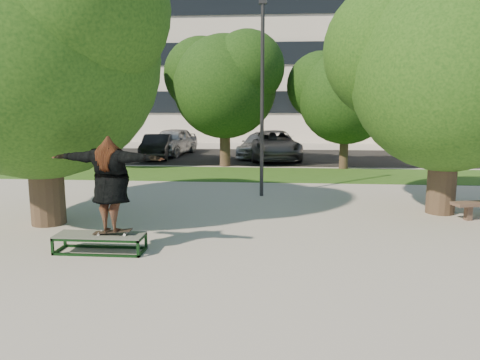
# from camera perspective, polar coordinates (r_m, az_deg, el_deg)

# --- Properties ---
(ground) EXTENTS (120.00, 120.00, 0.00)m
(ground) POSITION_cam_1_polar(r_m,az_deg,el_deg) (10.56, -3.88, -7.21)
(ground) COLOR #9F9B92
(ground) RESTS_ON ground
(grass_strip) EXTENTS (30.00, 4.00, 0.02)m
(grass_strip) POSITION_cam_1_polar(r_m,az_deg,el_deg) (19.74, 3.12, 0.69)
(grass_strip) COLOR #284E16
(grass_strip) RESTS_ON ground
(asphalt_strip) EXTENTS (40.00, 8.00, 0.01)m
(asphalt_strip) POSITION_cam_1_polar(r_m,az_deg,el_deg) (26.22, 1.35, 2.89)
(asphalt_strip) COLOR black
(asphalt_strip) RESTS_ON ground
(tree_left) EXTENTS (6.96, 5.95, 7.12)m
(tree_left) POSITION_cam_1_polar(r_m,az_deg,el_deg) (12.61, -23.71, 15.05)
(tree_left) COLOR #38281E
(tree_left) RESTS_ON ground
(tree_right) EXTENTS (6.24, 5.33, 6.51)m
(tree_right) POSITION_cam_1_polar(r_m,az_deg,el_deg) (13.84, 23.83, 13.12)
(tree_right) COLOR #38281E
(tree_right) RESTS_ON ground
(bg_tree_left) EXTENTS (5.28, 4.51, 5.77)m
(bg_tree_left) POSITION_cam_1_polar(r_m,az_deg,el_deg) (22.59, -16.61, 10.90)
(bg_tree_left) COLOR #38281E
(bg_tree_left) RESTS_ON ground
(bg_tree_mid) EXTENTS (5.76, 4.92, 6.24)m
(bg_tree_mid) POSITION_cam_1_polar(r_m,az_deg,el_deg) (22.25, -2.06, 12.05)
(bg_tree_mid) COLOR #38281E
(bg_tree_mid) RESTS_ON ground
(bg_tree_right) EXTENTS (5.04, 4.31, 5.43)m
(bg_tree_right) POSITION_cam_1_polar(r_m,az_deg,el_deg) (21.76, 12.59, 10.50)
(bg_tree_right) COLOR #38281E
(bg_tree_right) RESTS_ON ground
(lamppost) EXTENTS (0.25, 0.15, 6.11)m
(lamppost) POSITION_cam_1_polar(r_m,az_deg,el_deg) (15.01, 2.72, 9.95)
(lamppost) COLOR #2D2D30
(lamppost) RESTS_ON ground
(office_building) EXTENTS (30.00, 14.12, 16.00)m
(office_building) POSITION_cam_1_polar(r_m,az_deg,el_deg) (42.42, -0.08, 16.25)
(office_building) COLOR beige
(office_building) RESTS_ON ground
(grind_box) EXTENTS (1.80, 0.60, 0.38)m
(grind_box) POSITION_cam_1_polar(r_m,az_deg,el_deg) (10.03, -16.69, -7.38)
(grind_box) COLOR black
(grind_box) RESTS_ON ground
(skater_rig) EXTENTS (2.43, 0.92, 2.01)m
(skater_rig) POSITION_cam_1_polar(r_m,az_deg,el_deg) (9.66, -15.52, -0.49)
(skater_rig) COLOR white
(skater_rig) RESTS_ON grind_box
(car_silver_a) EXTENTS (2.55, 4.79, 1.55)m
(car_silver_a) POSITION_cam_1_polar(r_m,az_deg,el_deg) (27.29, -8.28, 4.68)
(car_silver_a) COLOR #ADAEB2
(car_silver_a) RESTS_ON asphalt_strip
(car_dark) EXTENTS (1.76, 4.04, 1.29)m
(car_dark) POSITION_cam_1_polar(r_m,az_deg,el_deg) (25.65, -10.08, 4.04)
(car_dark) COLOR black
(car_dark) RESTS_ON asphalt_strip
(car_grey) EXTENTS (3.16, 5.72, 1.52)m
(car_grey) POSITION_cam_1_polar(r_m,az_deg,el_deg) (25.02, 4.12, 4.28)
(car_grey) COLOR #5D5D62
(car_grey) RESTS_ON asphalt_strip
(car_silver_b) EXTENTS (2.63, 4.74, 1.30)m
(car_silver_b) POSITION_cam_1_polar(r_m,az_deg,el_deg) (26.02, 2.44, 4.26)
(car_silver_b) COLOR #B4B4B9
(car_silver_b) RESTS_ON asphalt_strip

